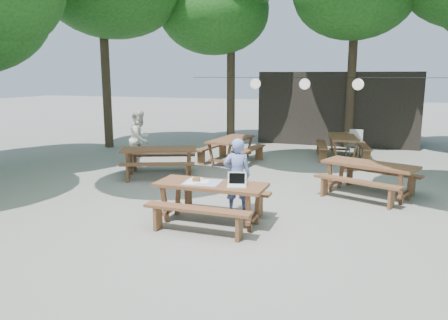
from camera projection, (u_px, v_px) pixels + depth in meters
ground at (259, 215)px, 8.48m from camera, size 80.00×80.00×0.00m
pavilion at (340, 107)px, 17.75m from camera, size 6.00×3.00×2.80m
main_picnic_table at (211, 202)px, 7.96m from camera, size 2.00×1.58×0.75m
picnic_table_nw at (160, 162)px, 11.72m from camera, size 2.37×2.20×0.75m
picnic_table_ne at (369, 179)px, 9.76m from camera, size 2.34×2.16×0.75m
picnic_table_far_w at (231, 150)px, 13.57m from camera, size 1.76×2.07×0.75m
picnic_table_far_e at (342, 147)px, 14.11m from camera, size 1.91×2.16×0.75m
woman at (237, 175)px, 8.55m from camera, size 0.63×0.51×1.48m
second_person at (140, 139)px, 12.78m from camera, size 0.65×0.83×1.68m
plastic_chair at (354, 149)px, 14.45m from camera, size 0.52×0.52×0.90m
laptop at (237, 183)px, 7.68m from camera, size 0.39×0.34×0.24m
tabletop_clutter at (201, 182)px, 7.96m from camera, size 0.70×0.61×0.08m
paper_lanterns at (305, 84)px, 13.63m from camera, size 9.00×0.34×0.38m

